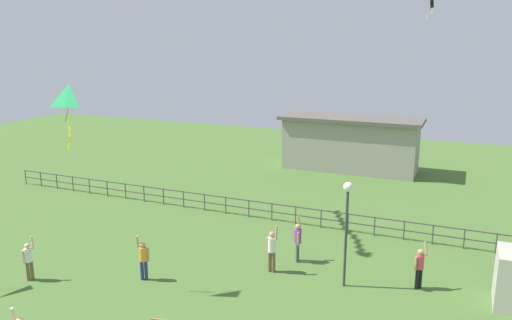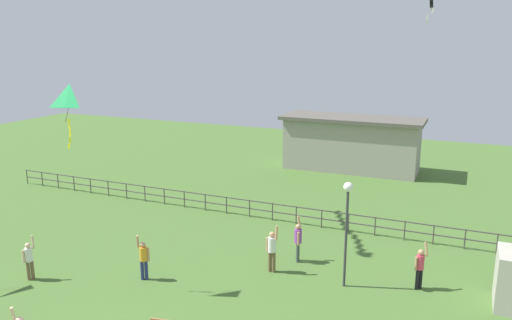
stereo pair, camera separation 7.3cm
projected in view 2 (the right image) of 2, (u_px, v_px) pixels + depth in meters
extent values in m
cylinder|color=#38383D|center=(346.00, 240.00, 18.71)|extent=(0.10, 0.10, 3.79)
sphere|color=white|center=(348.00, 187.00, 18.24)|extent=(0.36, 0.36, 0.36)
cylinder|color=#3F4C47|center=(298.00, 251.00, 21.28)|extent=(0.14, 0.14, 0.84)
cylinder|color=#3F4C47|center=(298.00, 253.00, 21.12)|extent=(0.14, 0.14, 0.84)
cylinder|color=purple|center=(298.00, 236.00, 21.03)|extent=(0.31, 0.31, 0.60)
sphere|color=tan|center=(298.00, 227.00, 20.93)|extent=(0.23, 0.23, 0.23)
cylinder|color=tan|center=(299.00, 222.00, 21.10)|extent=(0.20, 0.15, 0.57)
cylinder|color=tan|center=(298.00, 239.00, 20.84)|extent=(0.09, 0.09, 0.57)
cylinder|color=brown|center=(274.00, 262.00, 20.20)|extent=(0.15, 0.15, 0.87)
cylinder|color=brown|center=(270.00, 261.00, 20.27)|extent=(0.15, 0.15, 0.87)
cylinder|color=white|center=(272.00, 245.00, 20.06)|extent=(0.32, 0.32, 0.62)
sphere|color=tan|center=(272.00, 235.00, 19.96)|extent=(0.23, 0.23, 0.23)
cylinder|color=tan|center=(276.00, 233.00, 19.80)|extent=(0.10, 0.18, 0.59)
cylinder|color=tan|center=(267.00, 244.00, 20.16)|extent=(0.10, 0.10, 0.58)
cylinder|color=navy|center=(142.00, 270.00, 19.59)|extent=(0.14, 0.14, 0.79)
cylinder|color=navy|center=(146.00, 270.00, 19.60)|extent=(0.14, 0.14, 0.79)
cylinder|color=orange|center=(143.00, 254.00, 19.44)|extent=(0.29, 0.29, 0.56)
sphere|color=tan|center=(143.00, 245.00, 19.35)|extent=(0.21, 0.21, 0.21)
cylinder|color=tan|center=(138.00, 242.00, 19.35)|extent=(0.17, 0.21, 0.54)
cylinder|color=tan|center=(148.00, 254.00, 19.47)|extent=(0.09, 0.09, 0.53)
cylinder|color=black|center=(420.00, 278.00, 18.89)|extent=(0.14, 0.14, 0.80)
cylinder|color=black|center=(417.00, 279.00, 18.83)|extent=(0.14, 0.14, 0.80)
cylinder|color=#D83F59|center=(420.00, 262.00, 18.70)|extent=(0.29, 0.29, 0.57)
sphere|color=tan|center=(421.00, 252.00, 18.61)|extent=(0.21, 0.21, 0.21)
cylinder|color=tan|center=(426.00, 249.00, 18.62)|extent=(0.23, 0.22, 0.54)
cylinder|color=tan|center=(416.00, 264.00, 18.63)|extent=(0.09, 0.09, 0.54)
cylinder|color=brown|center=(32.00, 270.00, 19.64)|extent=(0.13, 0.13, 0.77)
cylinder|color=brown|center=(28.00, 271.00, 19.55)|extent=(0.13, 0.13, 0.77)
cylinder|color=white|center=(29.00, 255.00, 19.44)|extent=(0.28, 0.28, 0.55)
sphere|color=beige|center=(28.00, 245.00, 19.35)|extent=(0.21, 0.21, 0.21)
cylinder|color=beige|center=(33.00, 242.00, 19.40)|extent=(0.19, 0.16, 0.52)
cylinder|color=beige|center=(24.00, 256.00, 19.34)|extent=(0.08, 0.08, 0.52)
sphere|color=beige|center=(20.00, 320.00, 14.00)|extent=(0.22, 0.22, 0.22)
cylinder|color=beige|center=(13.00, 315.00, 14.04)|extent=(0.15, 0.21, 0.56)
cube|color=black|center=(431.00, 4.00, 12.05)|extent=(0.10, 0.04, 0.21)
cube|color=white|center=(433.00, 11.00, 20.59)|extent=(0.11, 0.02, 0.21)
cube|color=white|center=(427.00, 17.00, 20.63)|extent=(0.11, 0.04, 0.21)
cube|color=white|center=(427.00, 22.00, 20.68)|extent=(0.09, 0.05, 0.20)
pyramid|color=#1EB759|center=(71.00, 97.00, 17.76)|extent=(0.91, 0.77, 0.80)
cylinder|color=#4C381E|center=(68.00, 109.00, 17.59)|extent=(0.19, 0.53, 0.80)
cube|color=yellow|center=(69.00, 122.00, 17.69)|extent=(0.09, 0.02, 0.20)
cube|color=yellow|center=(70.00, 128.00, 17.74)|extent=(0.11, 0.04, 0.21)
cube|color=yellow|center=(70.00, 134.00, 17.79)|extent=(0.09, 0.04, 0.20)
cube|color=yellow|center=(70.00, 140.00, 17.84)|extent=(0.11, 0.04, 0.21)
cube|color=yellow|center=(69.00, 146.00, 17.89)|extent=(0.10, 0.03, 0.21)
cylinder|color=#4C4742|center=(27.00, 177.00, 32.66)|extent=(0.06, 0.06, 0.95)
cylinder|color=#4C4742|center=(42.00, 179.00, 32.15)|extent=(0.06, 0.06, 0.95)
cylinder|color=#4C4742|center=(58.00, 181.00, 31.64)|extent=(0.06, 0.06, 0.95)
cylinder|color=#4C4742|center=(74.00, 183.00, 31.14)|extent=(0.06, 0.06, 0.95)
cylinder|color=#4C4742|center=(90.00, 186.00, 30.63)|extent=(0.06, 0.06, 0.95)
cylinder|color=#4C4742|center=(108.00, 188.00, 30.11)|extent=(0.06, 0.06, 0.95)
cylinder|color=#4C4742|center=(126.00, 191.00, 29.59)|extent=(0.06, 0.06, 0.95)
cylinder|color=#4C4742|center=(145.00, 194.00, 29.09)|extent=(0.06, 0.06, 0.95)
cylinder|color=#4C4742|center=(164.00, 196.00, 28.57)|extent=(0.06, 0.06, 0.95)
cylinder|color=#4C4742|center=(184.00, 199.00, 28.06)|extent=(0.06, 0.06, 0.95)
cylinder|color=#4C4742|center=(205.00, 202.00, 27.54)|extent=(0.06, 0.06, 0.95)
cylinder|color=#4C4742|center=(226.00, 205.00, 27.04)|extent=(0.06, 0.06, 0.95)
cylinder|color=#4C4742|center=(249.00, 208.00, 26.51)|extent=(0.06, 0.06, 0.95)
cylinder|color=#4C4742|center=(272.00, 212.00, 26.00)|extent=(0.06, 0.06, 0.95)
cylinder|color=#4C4742|center=(296.00, 215.00, 25.50)|extent=(0.06, 0.06, 0.95)
cylinder|color=#4C4742|center=(322.00, 219.00, 24.99)|extent=(0.06, 0.06, 0.95)
cylinder|color=#4C4742|center=(348.00, 223.00, 24.46)|extent=(0.06, 0.06, 0.95)
cylinder|color=#4C4742|center=(375.00, 226.00, 23.96)|extent=(0.06, 0.06, 0.95)
cylinder|color=#4C4742|center=(405.00, 231.00, 23.43)|extent=(0.06, 0.06, 0.95)
cylinder|color=#4C4742|center=(433.00, 235.00, 22.94)|extent=(0.06, 0.06, 0.95)
cylinder|color=#4C4742|center=(465.00, 239.00, 22.42)|extent=(0.06, 0.06, 0.95)
cylinder|color=#4C4742|center=(497.00, 244.00, 21.92)|extent=(0.06, 0.06, 0.95)
cube|color=#4C4742|center=(287.00, 206.00, 25.60)|extent=(36.00, 0.05, 0.05)
cube|color=#4C4742|center=(286.00, 214.00, 25.71)|extent=(36.00, 0.05, 0.05)
cube|color=gray|center=(351.00, 145.00, 35.90)|extent=(9.29, 3.09, 3.61)
cube|color=#59544C|center=(352.00, 119.00, 35.45)|extent=(9.89, 3.69, 0.24)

